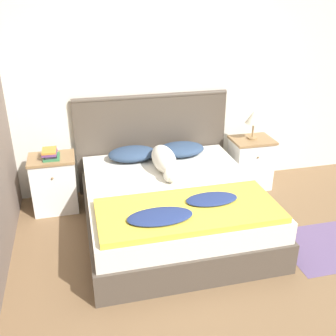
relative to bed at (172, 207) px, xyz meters
name	(u,v)px	position (x,y,z in m)	size (l,w,h in m)	color
ground_plane	(209,300)	(0.03, -1.08, -0.25)	(16.00, 16.00, 0.00)	brown
wall_back	(152,84)	(0.03, 1.05, 1.03)	(9.00, 0.06, 2.55)	silver
bed	(172,207)	(0.00, 0.00, 0.00)	(1.73, 1.92, 0.50)	#4C4238
headboard	(152,141)	(0.00, 0.98, 0.36)	(1.81, 0.06, 1.18)	#4C4238
nightstand_left	(54,183)	(-1.17, 0.70, 0.07)	(0.49, 0.40, 0.63)	white
nightstand_right	(250,163)	(1.17, 0.70, 0.07)	(0.49, 0.40, 0.63)	white
pillow_left	(132,154)	(-0.28, 0.72, 0.33)	(0.55, 0.37, 0.14)	navy
pillow_right	(181,149)	(0.28, 0.72, 0.33)	(0.55, 0.37, 0.14)	navy
quilt	(187,210)	(-0.01, -0.56, 0.29)	(1.57, 0.72, 0.10)	yellow
dog	(164,160)	(0.00, 0.36, 0.37)	(0.24, 0.78, 0.24)	silver
book_stack	(50,154)	(-1.17, 0.67, 0.43)	(0.18, 0.22, 0.10)	#337547
table_lamp	(254,118)	(1.17, 0.71, 0.65)	(0.20, 0.20, 0.35)	#9E7A4C
rug	(329,246)	(1.40, -0.67, -0.24)	(0.92, 0.75, 0.00)	#604C75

